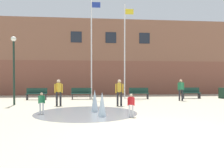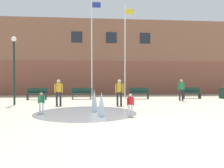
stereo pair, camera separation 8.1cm
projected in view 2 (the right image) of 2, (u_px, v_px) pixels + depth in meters
name	position (u px, v px, depth m)	size (l,w,h in m)	color
ground_plane	(159.00, 135.00, 6.33)	(100.00, 100.00, 0.00)	#BCB299
library_building	(109.00, 60.00, 25.31)	(36.00, 6.05, 7.78)	brown
splash_fountain	(93.00, 106.00, 10.21)	(4.87, 4.87, 1.09)	gray
park_bench_far_left	(37.00, 94.00, 17.12)	(1.60, 0.44, 0.91)	#28282D
park_bench_left_of_flagpoles	(82.00, 93.00, 17.52)	(1.60, 0.44, 0.91)	#28282D
park_bench_under_left_flagpole	(139.00, 93.00, 17.80)	(1.60, 0.44, 0.91)	#28282D
park_bench_near_trashcan	(191.00, 93.00, 18.17)	(1.60, 0.44, 0.91)	#28282D
child_in_fountain	(130.00, 103.00, 9.30)	(0.31, 0.24, 0.99)	silver
adult_near_bench	(119.00, 90.00, 13.10)	(0.50, 0.38, 1.59)	#28282D
child_running	(41.00, 101.00, 10.12)	(0.31, 0.24, 0.99)	silver
adult_in_red	(181.00, 88.00, 16.25)	(0.50, 0.33, 1.59)	#28282D
teen_by_trashcan	(59.00, 90.00, 13.14)	(0.50, 0.39, 1.59)	#28282D
flagpole_left	(92.00, 45.00, 18.17)	(0.80, 0.10, 8.42)	silver
flagpole_right	(125.00, 48.00, 18.42)	(0.80, 0.10, 7.94)	silver
lamp_post_left_lane	(14.00, 61.00, 13.59)	(0.32, 0.32, 4.27)	#192D23
trash_can	(223.00, 93.00, 18.23)	(0.56, 0.56, 0.90)	#193323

